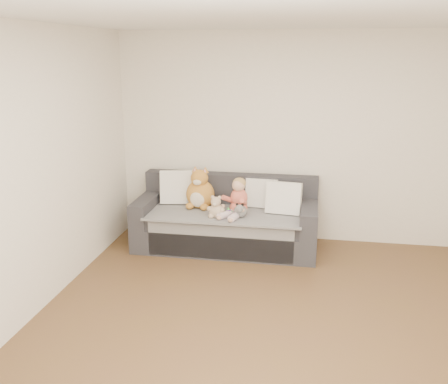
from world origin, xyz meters
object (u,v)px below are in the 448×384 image
object	(u,v)px
plush_cat	(200,192)
sippy_cup	(228,212)
sofa	(227,222)
teddy_bear	(216,209)
toddler	(237,200)

from	to	relation	value
plush_cat	sippy_cup	world-z (taller)	plush_cat
sofa	plush_cat	distance (m)	0.50
plush_cat	sippy_cup	xyz separation A→B (m)	(0.40, -0.30, -0.14)
sofa	teddy_bear	distance (m)	0.42
sippy_cup	plush_cat	bearing A→B (deg)	143.77
teddy_bear	sippy_cup	world-z (taller)	teddy_bear
sofa	sippy_cup	distance (m)	0.34
toddler	teddy_bear	size ratio (longest dim) A/B	1.70
sofa	teddy_bear	bearing A→B (deg)	-103.03
sofa	plush_cat	size ratio (longest dim) A/B	4.08
toddler	sippy_cup	distance (m)	0.18
teddy_bear	sippy_cup	xyz separation A→B (m)	(0.14, 0.07, -0.05)
toddler	plush_cat	xyz separation A→B (m)	(-0.50, 0.22, 0.01)
toddler	plush_cat	bearing A→B (deg)	177.29
sofa	toddler	bearing A→B (deg)	-48.01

